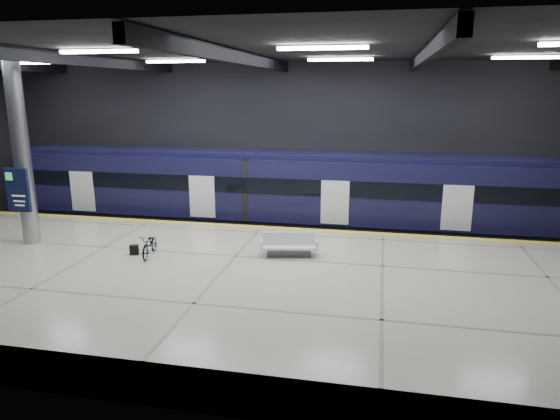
# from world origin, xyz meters

# --- Properties ---
(ground) EXTENTS (30.00, 30.00, 0.00)m
(ground) POSITION_xyz_m (0.00, 0.00, 0.00)
(ground) COLOR black
(ground) RESTS_ON ground
(room_shell) EXTENTS (30.10, 16.10, 8.05)m
(room_shell) POSITION_xyz_m (-0.00, 0.00, 5.72)
(room_shell) COLOR black
(room_shell) RESTS_ON ground
(platform) EXTENTS (30.00, 11.00, 1.10)m
(platform) POSITION_xyz_m (0.00, -2.50, 0.55)
(platform) COLOR beige
(platform) RESTS_ON ground
(safety_strip) EXTENTS (30.00, 0.40, 0.01)m
(safety_strip) POSITION_xyz_m (0.00, 2.75, 1.11)
(safety_strip) COLOR yellow
(safety_strip) RESTS_ON platform
(rails) EXTENTS (30.00, 1.52, 0.16)m
(rails) POSITION_xyz_m (0.00, 5.50, 0.08)
(rails) COLOR gray
(rails) RESTS_ON ground
(train) EXTENTS (29.40, 2.84, 3.79)m
(train) POSITION_xyz_m (1.73, 5.50, 2.06)
(train) COLOR black
(train) RESTS_ON ground
(bench) EXTENTS (2.06, 1.15, 0.86)m
(bench) POSITION_xyz_m (1.80, -0.59, 1.40)
(bench) COLOR #595B60
(bench) RESTS_ON platform
(bicycle) EXTENTS (0.81, 1.63, 0.82)m
(bicycle) POSITION_xyz_m (-2.92, -1.57, 1.51)
(bicycle) COLOR #99999E
(bicycle) RESTS_ON platform
(pannier_bag) EXTENTS (0.34, 0.26, 0.35)m
(pannier_bag) POSITION_xyz_m (-3.52, -1.57, 1.28)
(pannier_bag) COLOR black
(pannier_bag) RESTS_ON platform
(info_column) EXTENTS (0.90, 0.78, 6.90)m
(info_column) POSITION_xyz_m (-8.00, -1.03, 4.46)
(info_column) COLOR #9EA0A5
(info_column) RESTS_ON platform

